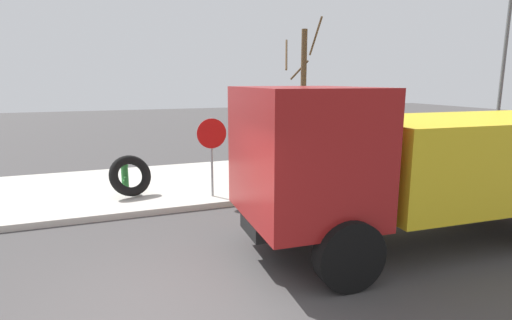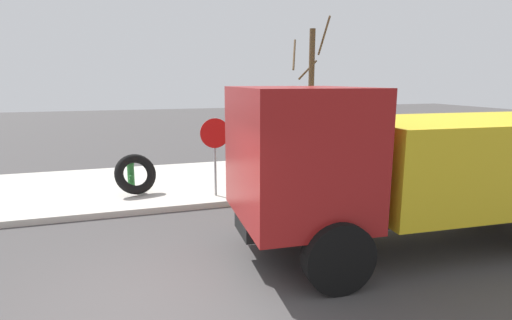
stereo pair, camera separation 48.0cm
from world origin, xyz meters
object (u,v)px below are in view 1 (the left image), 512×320
object	(u,v)px
bare_tree	(303,98)
street_light_pole	(503,65)
stop_sign	(212,143)
loose_tire	(130,176)
dump_truck_yellow	(415,161)
fire_hydrant	(125,176)

from	to	relation	value
bare_tree	street_light_pole	size ratio (longest dim) A/B	0.70
stop_sign	bare_tree	size ratio (longest dim) A/B	0.42
bare_tree	loose_tire	bearing A→B (deg)	-168.96
stop_sign	dump_truck_yellow	size ratio (longest dim) A/B	0.28
fire_hydrant	stop_sign	xyz separation A→B (m)	(2.09, -1.19, 0.95)
dump_truck_yellow	street_light_pole	bearing A→B (deg)	29.44
stop_sign	street_light_pole	world-z (taller)	street_light_pole
bare_tree	stop_sign	bearing A→B (deg)	-152.16
loose_tire	street_light_pole	size ratio (longest dim) A/B	0.16
loose_tire	street_light_pole	xyz separation A→B (m)	(11.86, -0.80, 2.92)
dump_truck_yellow	street_light_pole	distance (m)	8.26
street_light_pole	loose_tire	bearing A→B (deg)	176.14
bare_tree	fire_hydrant	bearing A→B (deg)	-173.20
loose_tire	stop_sign	size ratio (longest dim) A/B	0.54
fire_hydrant	stop_sign	distance (m)	2.58
dump_truck_yellow	stop_sign	bearing A→B (deg)	126.35
fire_hydrant	stop_sign	bearing A→B (deg)	-29.54
loose_tire	stop_sign	xyz separation A→B (m)	(1.98, -0.78, 0.86)
loose_tire	bare_tree	bearing A→B (deg)	11.04
fire_hydrant	loose_tire	bearing A→B (deg)	-73.83
fire_hydrant	street_light_pole	distance (m)	12.41
bare_tree	street_light_pole	distance (m)	6.73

